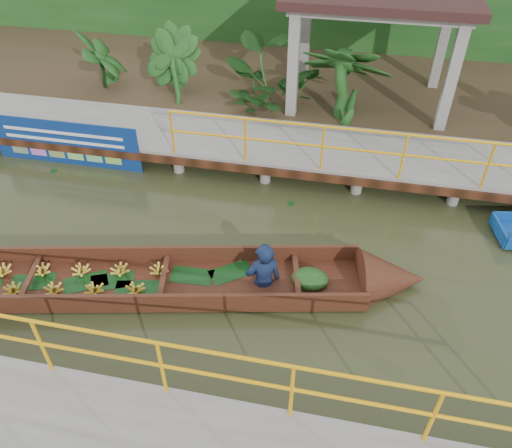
# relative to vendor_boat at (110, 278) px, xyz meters

# --- Properties ---
(ground) EXTENTS (80.00, 80.00, 0.00)m
(ground) POSITION_rel_vendor_boat_xyz_m (0.99, 0.97, -0.23)
(ground) COLOR #31351A
(ground) RESTS_ON ground
(land_strip) EXTENTS (30.00, 8.00, 0.45)m
(land_strip) POSITION_rel_vendor_boat_xyz_m (0.99, 8.47, -0.00)
(land_strip) COLOR #342A1A
(land_strip) RESTS_ON ground
(far_dock) EXTENTS (16.00, 2.06, 1.66)m
(far_dock) POSITION_rel_vendor_boat_xyz_m (1.01, 4.40, 0.25)
(far_dock) COLOR slate
(far_dock) RESTS_ON ground
(pavilion) EXTENTS (4.40, 3.00, 3.00)m
(pavilion) POSITION_rel_vendor_boat_xyz_m (3.99, 7.27, 2.59)
(pavilion) COLOR slate
(pavilion) RESTS_ON ground
(vendor_boat) EXTENTS (11.24, 3.41, 2.22)m
(vendor_boat) POSITION_rel_vendor_boat_xyz_m (0.00, 0.00, 0.00)
(vendor_boat) COLOR #381B0F
(vendor_boat) RESTS_ON ground
(blue_banner) EXTENTS (3.55, 0.04, 1.11)m
(blue_banner) POSITION_rel_vendor_boat_xyz_m (-2.57, 3.45, 0.33)
(blue_banner) COLOR navy
(blue_banner) RESTS_ON ground
(tropical_plants) EXTENTS (14.40, 1.40, 1.75)m
(tropical_plants) POSITION_rel_vendor_boat_xyz_m (3.24, 6.27, 1.10)
(tropical_plants) COLOR #154215
(tropical_plants) RESTS_ON ground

